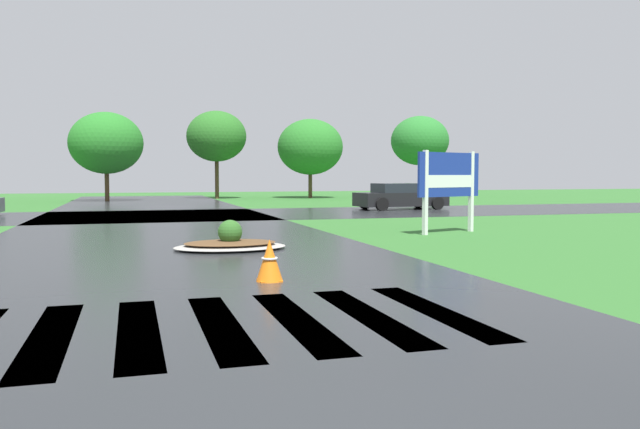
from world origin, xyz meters
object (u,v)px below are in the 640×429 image
Objects in this scene: median_island at (230,243)px; car_blue_compact at (400,197)px; estate_billboard at (449,179)px; traffic_cone at (270,261)px.

car_blue_compact reaches higher than median_island.
median_island is 17.91m from car_blue_compact.
traffic_cone is at bearing 25.94° from estate_billboard.
median_island is at bearing -0.81° from estate_billboard.
median_island is at bearing -131.49° from car_blue_compact.
car_blue_compact is at bearing 53.85° from median_island.
estate_billboard reaches higher than traffic_cone.
car_blue_compact is (10.56, 14.46, 0.46)m from median_island.
estate_billboard reaches higher than median_island.
car_blue_compact reaches higher than traffic_cone.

